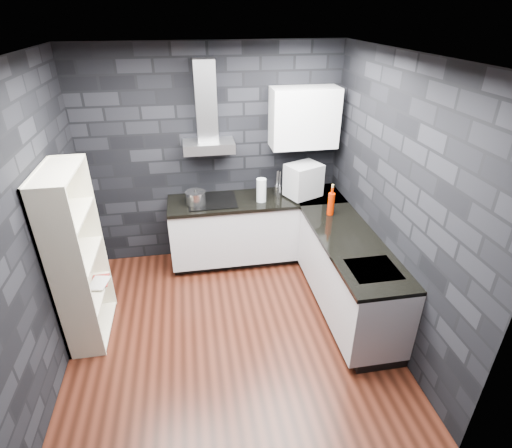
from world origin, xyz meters
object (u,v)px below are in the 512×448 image
object	(u,v)px
pot	(196,198)
storage_jar	(262,194)
glass_vase	(261,190)
red_bottle	(331,204)
bookshelf	(78,258)
fruit_bowl	(73,263)
appliance_garage	(303,180)
utensil_crock	(278,190)

from	to	relation	value
pot	storage_jar	distance (m)	0.82
glass_vase	red_bottle	bearing A→B (deg)	-33.92
pot	bookshelf	size ratio (longest dim) A/B	0.13
glass_vase	fruit_bowl	world-z (taller)	glass_vase
bookshelf	pot	bearing A→B (deg)	49.65
pot	bookshelf	xyz separation A→B (m)	(-1.17, -1.01, -0.08)
storage_jar	appliance_garage	bearing A→B (deg)	-2.93
red_bottle	fruit_bowl	distance (m)	2.76
utensil_crock	appliance_garage	xyz separation A→B (m)	(0.29, -0.12, 0.16)
glass_vase	bookshelf	xyz separation A→B (m)	(-1.97, -0.96, -0.15)
utensil_crock	bookshelf	distance (m)	2.47
bookshelf	fruit_bowl	world-z (taller)	bookshelf
storage_jar	fruit_bowl	bearing A→B (deg)	-149.66
pot	glass_vase	bearing A→B (deg)	-3.48
storage_jar	fruit_bowl	world-z (taller)	storage_jar
red_bottle	bookshelf	bearing A→B (deg)	-170.03
appliance_garage	fruit_bowl	bearing A→B (deg)	-178.77
glass_vase	storage_jar	world-z (taller)	glass_vase
red_bottle	appliance_garage	bearing A→B (deg)	109.48
glass_vase	red_bottle	xyz separation A→B (m)	(0.72, -0.49, -0.01)
utensil_crock	fruit_bowl	world-z (taller)	utensil_crock
glass_vase	red_bottle	distance (m)	0.87
pot	storage_jar	bearing A→B (deg)	1.03
storage_jar	fruit_bowl	distance (m)	2.30
storage_jar	red_bottle	bearing A→B (deg)	-37.99
red_bottle	glass_vase	bearing A→B (deg)	146.08
bookshelf	fruit_bowl	size ratio (longest dim) A/B	9.32
storage_jar	appliance_garage	size ratio (longest dim) A/B	0.29
utensil_crock	fruit_bowl	bearing A→B (deg)	-150.45
pot	appliance_garage	distance (m)	1.34
storage_jar	bookshelf	bearing A→B (deg)	-152.78
storage_jar	fruit_bowl	xyz separation A→B (m)	(-1.99, -1.16, -0.02)
pot	appliance_garage	size ratio (longest dim) A/B	0.58
appliance_garage	red_bottle	xyz separation A→B (m)	(0.18, -0.52, -0.09)
bookshelf	red_bottle	bearing A→B (deg)	18.90
glass_vase	red_bottle	size ratio (longest dim) A/B	1.11
storage_jar	red_bottle	size ratio (longest dim) A/B	0.45
pot	utensil_crock	world-z (taller)	pot
bookshelf	fruit_bowl	bearing A→B (deg)	-81.07
pot	red_bottle	size ratio (longest dim) A/B	0.90
glass_vase	appliance_garage	bearing A→B (deg)	3.89
storage_jar	fruit_bowl	size ratio (longest dim) A/B	0.61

